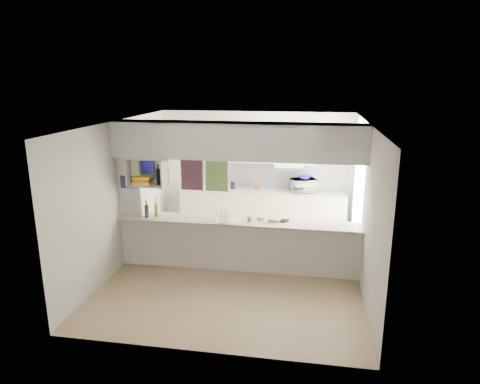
% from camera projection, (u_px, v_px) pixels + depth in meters
% --- Properties ---
extents(floor, '(4.80, 4.80, 0.00)m').
position_uv_depth(floor, '(237.00, 269.00, 7.61)').
color(floor, '#A1835D').
rests_on(floor, ground).
extents(ceiling, '(4.80, 4.80, 0.00)m').
position_uv_depth(ceiling, '(237.00, 122.00, 6.93)').
color(ceiling, white).
rests_on(ceiling, wall_back).
extents(wall_back, '(4.20, 0.00, 4.20)m').
position_uv_depth(wall_back, '(256.00, 170.00, 9.56)').
color(wall_back, silver).
rests_on(wall_back, floor).
extents(wall_left, '(0.00, 4.80, 4.80)m').
position_uv_depth(wall_left, '(121.00, 194.00, 7.61)').
color(wall_left, silver).
rests_on(wall_left, floor).
extents(wall_right, '(0.00, 4.80, 4.80)m').
position_uv_depth(wall_right, '(365.00, 205.00, 6.93)').
color(wall_right, silver).
rests_on(wall_right, floor).
extents(servery_partition, '(4.20, 0.50, 2.60)m').
position_uv_depth(servery_partition, '(227.00, 178.00, 7.21)').
color(servery_partition, silver).
rests_on(servery_partition, floor).
extents(cubby_shelf, '(0.65, 0.35, 0.50)m').
position_uv_depth(cubby_shelf, '(147.00, 173.00, 7.36)').
color(cubby_shelf, white).
rests_on(cubby_shelf, bulkhead).
extents(kitchen_run, '(3.60, 0.63, 2.24)m').
position_uv_depth(kitchen_run, '(261.00, 194.00, 9.40)').
color(kitchen_run, beige).
rests_on(kitchen_run, floor).
extents(microwave, '(0.60, 0.50, 0.28)m').
position_uv_depth(microwave, '(304.00, 185.00, 9.19)').
color(microwave, white).
rests_on(microwave, bench_top).
extents(bowl, '(0.27, 0.27, 0.07)m').
position_uv_depth(bowl, '(305.00, 178.00, 9.14)').
color(bowl, '#110D94').
rests_on(bowl, microwave).
extents(dish_rack, '(0.44, 0.36, 0.21)m').
position_uv_depth(dish_rack, '(227.00, 216.00, 7.32)').
color(dish_rack, silver).
rests_on(dish_rack, breakfast_bar).
extents(cup, '(0.15, 0.15, 0.09)m').
position_uv_depth(cup, '(250.00, 219.00, 7.26)').
color(cup, white).
rests_on(cup, dish_rack).
extents(wine_bottles, '(0.22, 0.15, 0.34)m').
position_uv_depth(wine_bottles, '(152.00, 210.00, 7.53)').
color(wine_bottles, black).
rests_on(wine_bottles, breakfast_bar).
extents(plastic_tubs, '(0.56, 0.22, 0.07)m').
position_uv_depth(plastic_tubs, '(271.00, 219.00, 7.35)').
color(plastic_tubs, silver).
rests_on(plastic_tubs, breakfast_bar).
extents(utensil_jar, '(0.11, 0.11, 0.16)m').
position_uv_depth(utensil_jar, '(233.00, 185.00, 9.47)').
color(utensil_jar, black).
rests_on(utensil_jar, bench_top).
extents(knife_block, '(0.11, 0.09, 0.22)m').
position_uv_depth(knife_block, '(257.00, 184.00, 9.41)').
color(knife_block, '#4E2D1B').
rests_on(knife_block, bench_top).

